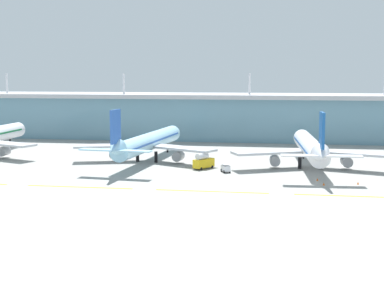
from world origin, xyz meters
The scene contains 12 objects.
ground_plane centered at (0.00, 0.00, 0.00)m, with size 600.00×600.00×0.00m, color gray.
terminal_building centered at (0.00, 112.93, 10.27)m, with size 288.00×34.00×29.13m.
airliner_near_middle centered at (-29.65, 43.60, 6.45)m, with size 48.60×65.40×18.90m.
airliner_far_middle centered at (22.64, 38.80, 6.44)m, with size 48.71×59.09×18.90m.
taxiway_stripe_mid_west centered at (-37.00, -0.40, 0.02)m, with size 28.00×0.70×0.04m, color yellow.
taxiway_stripe_centre centered at (-3.00, -0.40, 0.02)m, with size 28.00×0.70×0.04m, color yellow.
taxiway_stripe_mid_east centered at (31.00, -0.40, 0.02)m, with size 28.00×0.70×0.04m, color yellow.
baggage_cart centered at (-2.28, 27.18, 1.26)m, with size 3.25×4.02×2.48m.
fuel_truck centered at (-9.59, 32.10, 2.26)m, with size 6.21×7.41×4.95m.
safety_cone_left_wingtip centered at (23.62, 18.07, 0.35)m, with size 0.56×0.56×0.70m, color orange.
safety_cone_nose_front centered at (24.88, 11.92, 0.35)m, with size 0.56×0.56×0.70m, color orange.
safety_cone_right_wingtip centered at (33.81, 14.44, 0.35)m, with size 0.56×0.56×0.70m, color orange.
Camera 1 is at (13.34, -132.79, 28.51)m, focal length 51.68 mm.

